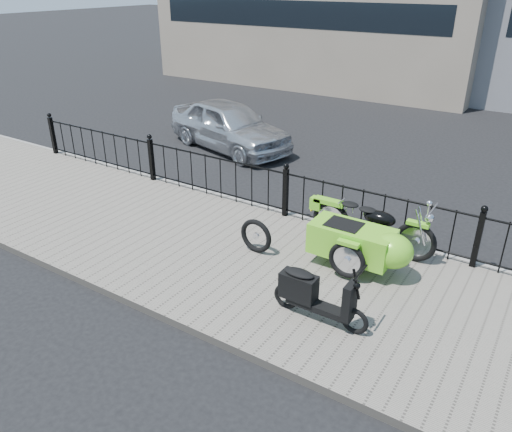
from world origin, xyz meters
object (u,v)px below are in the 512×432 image
Objects in this scene: scooter at (313,295)px; sedan_car at (229,125)px; spare_tire at (256,236)px; motorcycle_sidecar at (366,240)px.

sedan_car reaches higher than scooter.
scooter is at bearing -33.92° from spare_tire.
sedan_car is at bearing 133.85° from scooter.
motorcycle_sidecar is at bearing 87.40° from scooter.
scooter is 0.36× the size of sedan_car.
sedan_car is (-5.58, 4.08, 0.07)m from motorcycle_sidecar.
motorcycle_sidecar is at bearing 18.02° from spare_tire.
sedan_car reaches higher than spare_tire.
sedan_car is (-5.51, 5.73, 0.18)m from scooter.
sedan_car is at bearing 129.90° from spare_tire.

